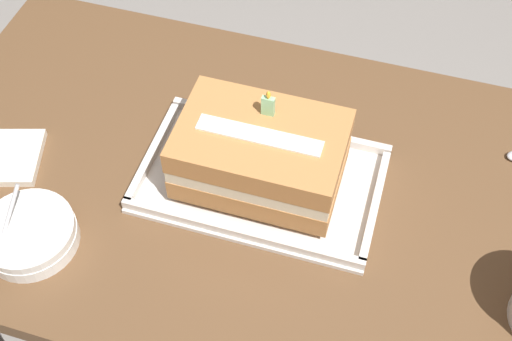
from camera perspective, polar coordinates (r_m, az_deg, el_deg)
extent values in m
cube|color=brown|center=(1.06, -0.45, -1.55)|extent=(1.13, 0.66, 0.04)
cube|color=brown|center=(1.65, -14.58, 2.74)|extent=(0.06, 0.06, 0.68)
cube|color=brown|center=(1.53, 21.39, -5.79)|extent=(0.06, 0.06, 0.68)
cube|color=silver|center=(1.04, 0.45, -0.87)|extent=(0.38, 0.23, 0.01)
cube|color=silver|center=(0.97, -1.37, -5.41)|extent=(0.38, 0.01, 0.02)
cube|color=silver|center=(1.10, 2.08, 3.89)|extent=(0.38, 0.01, 0.02)
cube|color=silver|center=(1.08, -8.89, 1.77)|extent=(0.01, 0.21, 0.02)
cube|color=silver|center=(1.02, 10.36, -2.85)|extent=(0.01, 0.21, 0.02)
cube|color=#BC7D45|center=(1.01, 0.47, 0.47)|extent=(0.25, 0.17, 0.04)
cube|color=beige|center=(0.98, 0.48, 1.60)|extent=(0.24, 0.16, 0.02)
cube|color=#BC7D45|center=(0.96, 0.49, 2.80)|extent=(0.25, 0.17, 0.04)
cube|color=white|center=(0.94, 0.29, 3.09)|extent=(0.19, 0.03, 0.00)
cube|color=#99DB9E|center=(0.95, 1.06, 5.65)|extent=(0.02, 0.01, 0.03)
ellipsoid|color=yellow|center=(0.94, 1.08, 6.59)|extent=(0.01, 0.01, 0.01)
cylinder|color=white|center=(1.03, -19.03, -5.52)|extent=(0.14, 0.14, 0.02)
cylinder|color=white|center=(1.02, -19.27, -5.04)|extent=(0.14, 0.14, 0.02)
cylinder|color=silver|center=(1.00, -20.67, -3.42)|extent=(0.02, 0.07, 0.07)
cube|color=silver|center=(1.14, -21.02, 1.09)|extent=(0.14, 0.14, 0.01)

